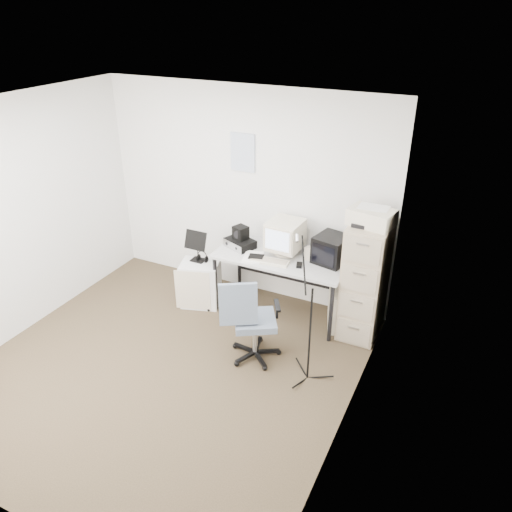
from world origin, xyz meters
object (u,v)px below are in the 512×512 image
at_px(office_chair, 255,319).
at_px(desk, 281,284).
at_px(filing_cabinet, 365,280).
at_px(side_cart, 201,283).

bearing_deg(office_chair, desk, 65.33).
relative_size(filing_cabinet, office_chair, 1.42).
relative_size(office_chair, side_cart, 1.68).
distance_m(office_chair, side_cart, 1.22).
bearing_deg(office_chair, filing_cabinet, 16.09).
height_order(filing_cabinet, side_cart, filing_cabinet).
relative_size(filing_cabinet, side_cart, 2.38).
bearing_deg(desk, filing_cabinet, 1.81).
xyz_separation_m(filing_cabinet, office_chair, (-0.86, -0.91, -0.19)).
bearing_deg(side_cart, office_chair, -49.24).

